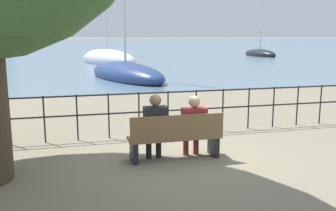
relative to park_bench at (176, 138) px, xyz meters
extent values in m
plane|color=#7A705B|center=(0.00, 0.06, -0.43)|extent=(1000.00, 1000.00, 0.00)
cube|color=slate|center=(0.00, 158.54, -0.43)|extent=(600.00, 300.00, 0.01)
cube|color=brown|center=(0.00, 0.06, -0.01)|extent=(1.79, 0.45, 0.05)
cube|color=brown|center=(0.00, -0.14, 0.24)|extent=(1.79, 0.04, 0.45)
cube|color=black|center=(-0.80, 0.06, -0.23)|extent=(0.10, 0.41, 0.40)
cube|color=black|center=(0.80, 0.06, -0.23)|extent=(0.10, 0.41, 0.40)
cylinder|color=black|center=(-0.48, 0.22, -0.21)|extent=(0.11, 0.11, 0.45)
cylinder|color=black|center=(-0.28, 0.22, -0.21)|extent=(0.11, 0.11, 0.45)
cube|color=black|center=(-0.38, 0.13, 0.07)|extent=(0.37, 0.26, 0.14)
cube|color=black|center=(-0.38, 0.04, 0.32)|extent=(0.43, 0.24, 0.60)
sphere|color=#846047|center=(-0.38, 0.04, 0.73)|extent=(0.22, 0.22, 0.22)
cylinder|color=maroon|center=(0.28, 0.22, -0.21)|extent=(0.11, 0.11, 0.45)
cylinder|color=maroon|center=(0.49, 0.22, -0.21)|extent=(0.11, 0.11, 0.45)
cube|color=maroon|center=(0.38, 0.13, 0.07)|extent=(0.40, 0.26, 0.14)
cube|color=maroon|center=(0.38, 0.04, 0.28)|extent=(0.47, 0.24, 0.53)
sphere|color=tan|center=(0.38, 0.04, 0.67)|extent=(0.23, 0.23, 0.23)
cylinder|color=black|center=(-3.18, 1.87, 0.09)|extent=(0.04, 0.04, 1.05)
cylinder|color=black|center=(-2.47, 1.87, 0.09)|extent=(0.04, 0.04, 1.05)
cylinder|color=black|center=(-1.76, 1.87, 0.09)|extent=(0.04, 0.04, 1.05)
cylinder|color=black|center=(-1.06, 1.87, 0.09)|extent=(0.04, 0.04, 1.05)
cylinder|color=black|center=(-0.35, 1.87, 0.09)|extent=(0.04, 0.04, 1.05)
cylinder|color=black|center=(0.35, 1.87, 0.09)|extent=(0.04, 0.04, 1.05)
cylinder|color=black|center=(1.06, 1.87, 0.09)|extent=(0.04, 0.04, 1.05)
cylinder|color=black|center=(1.76, 1.87, 0.09)|extent=(0.04, 0.04, 1.05)
cylinder|color=black|center=(2.47, 1.87, 0.09)|extent=(0.04, 0.04, 1.05)
cylinder|color=black|center=(3.18, 1.87, 0.09)|extent=(0.04, 0.04, 1.05)
cylinder|color=black|center=(3.88, 1.87, 0.09)|extent=(0.04, 0.04, 1.05)
cylinder|color=black|center=(4.59, 1.87, 0.09)|extent=(0.04, 0.04, 1.05)
cylinder|color=black|center=(0.00, 1.87, 0.59)|extent=(13.41, 0.04, 0.04)
cylinder|color=black|center=(0.00, 1.87, 0.15)|extent=(13.41, 0.04, 0.04)
ellipsoid|color=silver|center=(1.40, 25.67, -0.08)|extent=(5.27, 9.16, 1.76)
ellipsoid|color=black|center=(19.93, 33.25, -0.20)|extent=(2.09, 6.13, 1.17)
cylinder|color=silver|center=(19.93, 33.25, 3.79)|extent=(0.14, 0.14, 7.27)
ellipsoid|color=navy|center=(1.13, 13.71, -0.17)|extent=(4.39, 7.84, 1.32)
cylinder|color=beige|center=(-20.11, 121.63, 11.24)|extent=(4.07, 4.07, 23.34)
camera|label=1|loc=(-1.92, -6.59, 1.90)|focal=40.00mm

